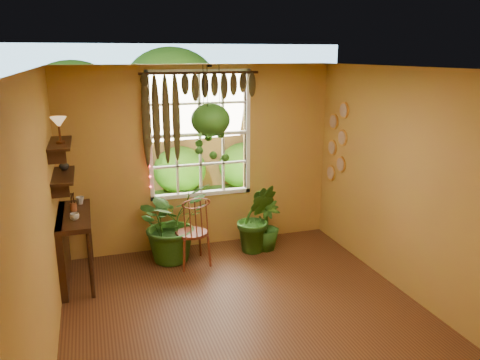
# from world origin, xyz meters

# --- Properties ---
(floor) EXTENTS (4.50, 4.50, 0.00)m
(floor) POSITION_xyz_m (0.00, 0.00, 0.00)
(floor) COLOR brown
(floor) RESTS_ON ground
(ceiling) EXTENTS (4.50, 4.50, 0.00)m
(ceiling) POSITION_xyz_m (0.00, 0.00, 2.70)
(ceiling) COLOR silver
(ceiling) RESTS_ON wall_back
(wall_back) EXTENTS (4.00, 0.00, 4.00)m
(wall_back) POSITION_xyz_m (0.00, 2.25, 1.35)
(wall_back) COLOR #BE8541
(wall_back) RESTS_ON floor
(wall_left) EXTENTS (0.00, 4.50, 4.50)m
(wall_left) POSITION_xyz_m (-2.00, 0.00, 1.35)
(wall_left) COLOR #BE8541
(wall_left) RESTS_ON floor
(wall_right) EXTENTS (0.00, 4.50, 4.50)m
(wall_right) POSITION_xyz_m (2.00, 0.00, 1.35)
(wall_right) COLOR #BE8541
(wall_right) RESTS_ON floor
(window) EXTENTS (1.52, 0.10, 1.86)m
(window) POSITION_xyz_m (0.00, 2.28, 1.70)
(window) COLOR white
(window) RESTS_ON wall_back
(valance_vine) EXTENTS (1.70, 0.12, 1.10)m
(valance_vine) POSITION_xyz_m (-0.08, 2.16, 2.28)
(valance_vine) COLOR #371F0F
(valance_vine) RESTS_ON window
(string_lights) EXTENTS (0.03, 0.03, 1.54)m
(string_lights) POSITION_xyz_m (-0.76, 2.19, 1.75)
(string_lights) COLOR #FF2633
(string_lights) RESTS_ON window
(wall_plates) EXTENTS (0.04, 0.32, 1.10)m
(wall_plates) POSITION_xyz_m (1.98, 1.79, 1.55)
(wall_plates) COLOR beige
(wall_plates) RESTS_ON wall_right
(counter_ledge) EXTENTS (0.40, 1.20, 0.90)m
(counter_ledge) POSITION_xyz_m (-1.91, 1.60, 0.55)
(counter_ledge) COLOR #371F0F
(counter_ledge) RESTS_ON floor
(shelf_lower) EXTENTS (0.25, 0.90, 0.04)m
(shelf_lower) POSITION_xyz_m (-1.88, 1.60, 1.40)
(shelf_lower) COLOR #371F0F
(shelf_lower) RESTS_ON wall_left
(shelf_upper) EXTENTS (0.25, 0.90, 0.04)m
(shelf_upper) POSITION_xyz_m (-1.88, 1.60, 1.80)
(shelf_upper) COLOR #371F0F
(shelf_upper) RESTS_ON wall_left
(backyard) EXTENTS (14.00, 10.00, 12.00)m
(backyard) POSITION_xyz_m (0.24, 6.87, 1.28)
(backyard) COLOR #2A5618
(backyard) RESTS_ON ground
(windsor_chair) EXTENTS (0.48, 0.51, 1.16)m
(windsor_chair) POSITION_xyz_m (-0.29, 1.58, 0.33)
(windsor_chair) COLOR brown
(windsor_chair) RESTS_ON floor
(potted_plant_left) EXTENTS (1.29, 1.22, 1.13)m
(potted_plant_left) POSITION_xyz_m (-0.53, 1.83, 0.57)
(potted_plant_left) COLOR #1B4C14
(potted_plant_left) RESTS_ON floor
(potted_plant_mid) EXTENTS (0.65, 0.56, 1.04)m
(potted_plant_mid) POSITION_xyz_m (0.69, 1.73, 0.52)
(potted_plant_mid) COLOR #1B4C14
(potted_plant_mid) RESTS_ON floor
(potted_plant_right) EXTENTS (0.44, 0.44, 0.77)m
(potted_plant_right) POSITION_xyz_m (0.85, 1.78, 0.38)
(potted_plant_right) COLOR #1B4C14
(potted_plant_right) RESTS_ON floor
(hanging_basket) EXTENTS (0.54, 0.54, 1.35)m
(hanging_basket) POSITION_xyz_m (0.08, 1.96, 1.90)
(hanging_basket) COLOR black
(hanging_basket) RESTS_ON ceiling
(cup_a) EXTENTS (0.14, 0.14, 0.09)m
(cup_a) POSITION_xyz_m (-1.78, 1.35, 0.94)
(cup_a) COLOR silver
(cup_a) RESTS_ON counter_ledge
(cup_b) EXTENTS (0.14, 0.14, 0.10)m
(cup_b) POSITION_xyz_m (-1.72, 1.98, 0.95)
(cup_b) COLOR beige
(cup_b) RESTS_ON counter_ledge
(brush_jar) EXTENTS (0.08, 0.08, 0.31)m
(brush_jar) POSITION_xyz_m (-1.80, 1.72, 1.02)
(brush_jar) COLOR brown
(brush_jar) RESTS_ON counter_ledge
(shelf_vase) EXTENTS (0.14, 0.14, 0.13)m
(shelf_vase) POSITION_xyz_m (-1.87, 1.85, 1.48)
(shelf_vase) COLOR #B2AD99
(shelf_vase) RESTS_ON shelf_lower
(tiffany_lamp) EXTENTS (0.19, 0.19, 0.31)m
(tiffany_lamp) POSITION_xyz_m (-1.86, 1.49, 2.05)
(tiffany_lamp) COLOR #562F18
(tiffany_lamp) RESTS_ON shelf_upper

